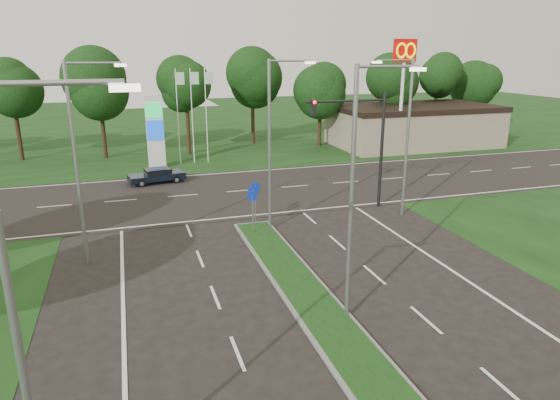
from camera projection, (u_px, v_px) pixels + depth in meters
name	position (u px, v px, depth m)	size (l,w,h in m)	color
verge_far	(177.00, 128.00, 62.82)	(160.00, 50.00, 0.02)	black
cross_road	(227.00, 192.00, 34.48)	(160.00, 12.00, 0.02)	black
median_kerb	(350.00, 350.00, 16.18)	(2.00, 26.00, 0.12)	slate
commercial_building	(413.00, 126.00, 51.16)	(16.00, 9.00, 4.00)	gray
streetlight_median_near	(357.00, 184.00, 16.85)	(2.53, 0.22, 9.00)	gray
streetlight_median_far	(273.00, 137.00, 25.99)	(2.53, 0.22, 9.00)	gray
streetlight_left_near	(25.00, 308.00, 8.71)	(2.53, 0.22, 9.00)	gray
streetlight_left_far	(80.00, 155.00, 21.51)	(2.53, 0.22, 9.00)	gray
streetlight_right_far	(405.00, 130.00, 28.22)	(2.53, 0.22, 9.00)	gray
traffic_signal	(363.00, 134.00, 29.71)	(5.10, 0.42, 7.00)	black
median_signs	(254.00, 198.00, 27.04)	(1.16, 1.76, 2.38)	gray
gas_pylon	(158.00, 130.00, 40.75)	(5.80, 1.26, 8.00)	silver
mcdonalds_sign	(404.00, 67.00, 44.62)	(2.20, 0.47, 10.40)	silver
treeline_far	(192.00, 79.00, 47.11)	(6.00, 6.00, 9.90)	black
navy_sedan	(157.00, 175.00, 36.72)	(4.18, 2.24, 1.09)	black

